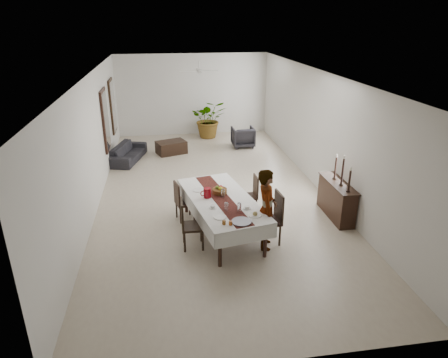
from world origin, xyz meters
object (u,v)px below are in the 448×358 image
at_px(dining_table_top, 221,200).
at_px(woman, 267,209).
at_px(sideboard_body, 336,200).
at_px(sofa, 128,153).
at_px(red_pitcher, 207,193).

relative_size(dining_table_top, woman, 1.51).
bearing_deg(sideboard_body, woman, -152.07).
relative_size(sideboard_body, sofa, 0.76).
bearing_deg(dining_table_top, woman, -52.57).
xyz_separation_m(woman, sofa, (-3.21, 5.99, -0.59)).
height_order(red_pitcher, woman, woman).
relative_size(dining_table_top, red_pitcher, 12.00).
distance_m(dining_table_top, woman, 1.10).
height_order(dining_table_top, sideboard_body, sideboard_body).
xyz_separation_m(woman, sideboard_body, (2.02, 1.07, -0.44)).
height_order(sideboard_body, sofa, sideboard_body).
xyz_separation_m(red_pitcher, sofa, (-2.09, 5.15, -0.67)).
bearing_deg(woman, sideboard_body, -50.65).
relative_size(woman, sofa, 0.93).
distance_m(woman, sofa, 6.82).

